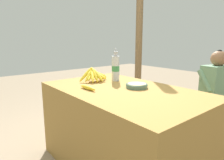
# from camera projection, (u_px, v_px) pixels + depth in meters

# --- Properties ---
(market_counter) EXTENTS (1.48, 0.91, 0.76)m
(market_counter) POSITION_uv_depth(u_px,v_px,m) (122.00, 129.00, 1.84)
(market_counter) COLOR olive
(market_counter) RESTS_ON ground_plane
(banana_bunch_ripe) EXTENTS (0.21, 0.35, 0.16)m
(banana_bunch_ripe) POSITION_uv_depth(u_px,v_px,m) (94.00, 75.00, 2.07)
(banana_bunch_ripe) COLOR #4C381E
(banana_bunch_ripe) RESTS_ON market_counter
(serving_bowl) EXTENTS (0.20, 0.20, 0.04)m
(serving_bowl) POSITION_uv_depth(u_px,v_px,m) (137.00, 85.00, 1.80)
(serving_bowl) COLOR #4C6B5B
(serving_bowl) RESTS_ON market_counter
(water_bottle) EXTENTS (0.08, 0.08, 0.34)m
(water_bottle) POSITION_uv_depth(u_px,v_px,m) (116.00, 68.00, 2.09)
(water_bottle) COLOR silver
(water_bottle) RESTS_ON market_counter
(loose_banana_front) EXTENTS (0.21, 0.05, 0.04)m
(loose_banana_front) POSITION_uv_depth(u_px,v_px,m) (88.00, 88.00, 1.73)
(loose_banana_front) COLOR yellow
(loose_banana_front) RESTS_ON market_counter
(wooden_bench) EXTENTS (1.77, 0.32, 0.43)m
(wooden_bench) POSITION_uv_depth(u_px,v_px,m) (194.00, 106.00, 2.53)
(wooden_bench) COLOR brown
(wooden_bench) RESTS_ON ground_plane
(seated_vendor) EXTENTS (0.44, 0.42, 1.08)m
(seated_vendor) POSITION_uv_depth(u_px,v_px,m) (212.00, 89.00, 2.31)
(seated_vendor) COLOR #564C60
(seated_vendor) RESTS_ON ground_plane
(banana_bunch_green) EXTENTS (0.18, 0.30, 0.14)m
(banana_bunch_green) POSITION_uv_depth(u_px,v_px,m) (165.00, 89.00, 2.85)
(banana_bunch_green) COLOR #4C381E
(banana_bunch_green) RESTS_ON wooden_bench
(support_post_near) EXTENTS (0.12, 0.12, 2.55)m
(support_post_near) POSITION_uv_depth(u_px,v_px,m) (139.00, 35.00, 3.47)
(support_post_near) COLOR brown
(support_post_near) RESTS_ON ground_plane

